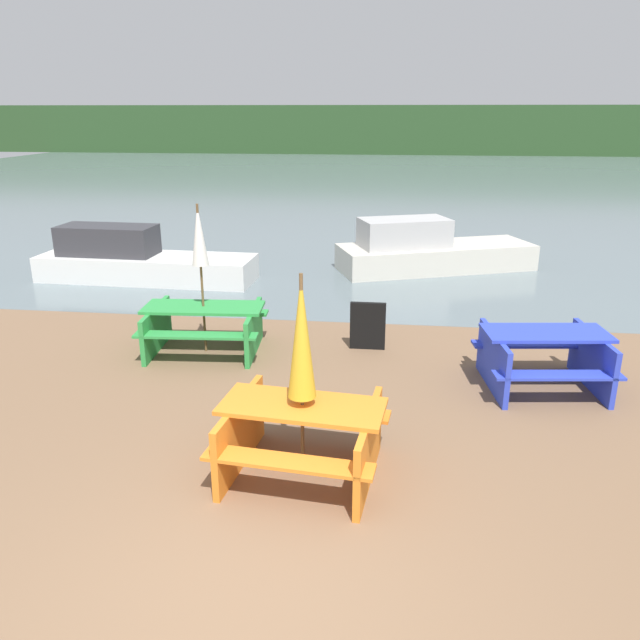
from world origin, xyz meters
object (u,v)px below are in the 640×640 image
(picnic_table_orange, at_px, (303,433))
(umbrella_white, at_px, (199,237))
(signboard, at_px, (368,326))
(picnic_table_blue, at_px, (543,355))
(boat_second, at_px, (137,261))
(picnic_table_green, at_px, (204,323))
(boat, at_px, (428,251))
(umbrella_gold, at_px, (302,338))

(picnic_table_orange, distance_m, umbrella_white, 4.02)
(picnic_table_orange, distance_m, signboard, 3.67)
(picnic_table_blue, xyz_separation_m, boat_second, (-7.61, 4.76, -0.04))
(umbrella_white, relative_size, boat_second, 0.48)
(picnic_table_orange, bearing_deg, picnic_table_green, 121.75)
(picnic_table_blue, height_order, picnic_table_green, picnic_table_blue)
(picnic_table_green, relative_size, umbrella_white, 0.83)
(boat, bearing_deg, boat_second, 174.05)
(picnic_table_green, height_order, boat_second, boat_second)
(umbrella_gold, bearing_deg, umbrella_white, 121.75)
(umbrella_white, height_order, signboard, umbrella_white)
(boat, xyz_separation_m, boat_second, (-6.36, -1.69, -0.02))
(picnic_table_blue, bearing_deg, boat, 100.89)
(boat, xyz_separation_m, signboard, (-1.14, -5.29, -0.07))
(picnic_table_orange, distance_m, boat_second, 8.65)
(picnic_table_blue, relative_size, picnic_table_green, 0.93)
(picnic_table_blue, height_order, umbrella_gold, umbrella_gold)
(umbrella_white, bearing_deg, picnic_table_green, 0.00)
(picnic_table_orange, height_order, boat_second, boat_second)
(picnic_table_orange, height_order, umbrella_gold, umbrella_gold)
(picnic_table_green, xyz_separation_m, boat_second, (-2.74, 4.00, -0.02))
(boat_second, xyz_separation_m, signboard, (5.22, -3.60, -0.06))
(umbrella_white, bearing_deg, picnic_table_blue, -8.83)
(signboard, bearing_deg, umbrella_white, -170.74)
(boat_second, height_order, signboard, boat_second)
(picnic_table_orange, xyz_separation_m, boat, (1.63, 8.92, -0.02))
(boat, bearing_deg, picnic_table_blue, -99.93)
(umbrella_gold, relative_size, signboard, 2.83)
(picnic_table_green, relative_size, umbrella_gold, 0.89)
(picnic_table_blue, distance_m, signboard, 2.66)
(picnic_table_orange, bearing_deg, signboard, 82.41)
(umbrella_white, bearing_deg, boat_second, 124.35)
(boat_second, bearing_deg, umbrella_white, -53.51)
(picnic_table_green, distance_m, signboard, 2.52)
(umbrella_white, height_order, boat_second, umbrella_white)
(picnic_table_orange, xyz_separation_m, picnic_table_green, (-2.00, 3.23, -0.02))
(picnic_table_blue, xyz_separation_m, picnic_table_green, (-4.87, 0.76, -0.02))
(picnic_table_blue, bearing_deg, umbrella_white, 171.17)
(picnic_table_green, xyz_separation_m, umbrella_gold, (2.00, -3.23, 1.03))
(picnic_table_blue, height_order, umbrella_white, umbrella_white)
(boat, bearing_deg, picnic_table_orange, -121.17)
(signboard, bearing_deg, picnic_table_orange, -97.59)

